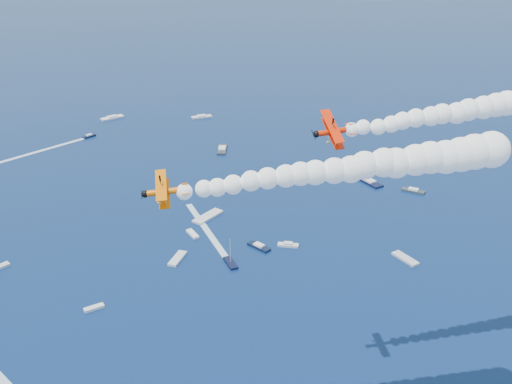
# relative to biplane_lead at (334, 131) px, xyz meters

# --- Properties ---
(biplane_lead) EXTENTS (10.52, 11.98, 8.77)m
(biplane_lead) POSITION_rel_biplane_lead_xyz_m (0.00, 0.00, 0.00)
(biplane_lead) COLOR #F42505
(biplane_trail) EXTENTS (9.14, 10.50, 6.91)m
(biplane_trail) POSITION_rel_biplane_lead_xyz_m (-25.43, -21.39, -3.29)
(biplane_trail) COLOR orange
(smoke_trail_lead) EXTENTS (57.13, 40.21, 10.19)m
(smoke_trail_lead) POSITION_rel_biplane_lead_xyz_m (25.94, 9.73, 2.09)
(smoke_trail_lead) COLOR white
(smoke_trail_trail) EXTENTS (56.73, 31.41, 10.19)m
(smoke_trail_trail) POSITION_rel_biplane_lead_xyz_m (1.37, -14.41, -1.20)
(smoke_trail_trail) COLOR white
(spectator_boats) EXTENTS (215.69, 181.86, 0.70)m
(spectator_boats) POSITION_rel_biplane_lead_xyz_m (-17.84, 80.43, -56.52)
(spectator_boats) COLOR black
(spectator_boats) RESTS_ON ground
(boat_wakes) EXTENTS (102.52, 157.72, 0.04)m
(boat_wakes) POSITION_rel_biplane_lead_xyz_m (-75.26, 59.79, -56.84)
(boat_wakes) COLOR white
(boat_wakes) RESTS_ON ground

